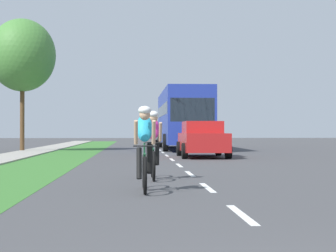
{
  "coord_description": "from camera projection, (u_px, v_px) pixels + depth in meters",
  "views": [
    {
      "loc": [
        -1.44,
        -2.65,
        1.14
      ],
      "look_at": [
        -0.03,
        20.91,
        1.32
      ],
      "focal_mm": 59.21,
      "sensor_mm": 36.0,
      "label": 1
    }
  ],
  "objects": [
    {
      "name": "cyclist_trailing",
      "position": [
        153.0,
        144.0,
        12.78
      ],
      "size": [
        0.42,
        1.72,
        1.58
      ],
      "color": "black",
      "rests_on": "ground_plane"
    },
    {
      "name": "sedan_red",
      "position": [
        202.0,
        139.0,
        23.49
      ],
      "size": [
        1.98,
        4.3,
        1.52
      ],
      "color": "red",
      "rests_on": "ground_plane"
    },
    {
      "name": "sidewalk_concrete",
      "position": [
        3.0,
        158.0,
        22.28
      ],
      "size": [
        1.84,
        70.0,
        0.1
      ],
      "primitive_type": "cube",
      "color": "#9E998E",
      "rests_on": "ground_plane"
    },
    {
      "name": "grass_verge",
      "position": [
        58.0,
        158.0,
        22.41
      ],
      "size": [
        2.55,
        70.0,
        0.01
      ],
      "primitive_type": "cube",
      "color": "#38722D",
      "rests_on": "ground_plane"
    },
    {
      "name": "ground_plane",
      "position": [
        170.0,
        158.0,
        22.69
      ],
      "size": [
        120.0,
        120.0,
        0.0
      ],
      "primitive_type": "plane",
      "color": "#424244"
    },
    {
      "name": "bus_blue",
      "position": [
        183.0,
        117.0,
        33.64
      ],
      "size": [
        2.78,
        11.6,
        3.48
      ],
      "color": "#23389E",
      "rests_on": "ground_plane"
    },
    {
      "name": "lane_markings_center",
      "position": [
        165.0,
        154.0,
        26.68
      ],
      "size": [
        0.12,
        54.3,
        0.01
      ],
      "color": "white",
      "rests_on": "ground_plane"
    },
    {
      "name": "cyclist_lead",
      "position": [
        145.0,
        148.0,
        10.24
      ],
      "size": [
        0.42,
        1.72,
        1.58
      ],
      "color": "black",
      "rests_on": "ground_plane"
    },
    {
      "name": "street_tree_near",
      "position": [
        22.0,
        55.0,
        30.12
      ],
      "size": [
        3.6,
        3.6,
        7.21
      ],
      "color": "brown",
      "rests_on": "ground_plane"
    }
  ]
}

